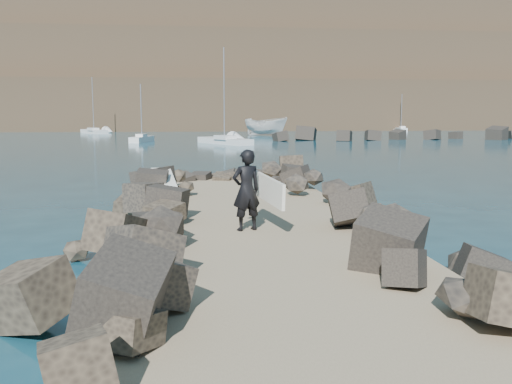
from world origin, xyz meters
TOP-DOWN VIEW (x-y plane):
  - ground at (0.00, 0.00)m, footprint 800.00×800.00m
  - jetty at (0.00, -2.00)m, footprint 6.00×26.00m
  - riprap_left at (-2.90, -1.50)m, footprint 2.60×22.00m
  - riprap_right at (2.90, -1.50)m, footprint 2.60×22.00m
  - breakwater_secondary at (35.00, 55.00)m, footprint 52.00×4.00m
  - headland at (10.00, 160.00)m, footprint 360.00×140.00m
  - surfboard_resting at (-2.36, 4.31)m, footprint 1.05×2.72m
  - boat_imported at (9.94, 71.72)m, footprint 7.38×6.13m
  - surfer_with_board at (-0.17, -1.06)m, footprint 1.14×2.33m
  - sailboat_f at (37.28, 87.77)m, footprint 2.05×5.74m
  - sailboat_b at (-7.04, 53.02)m, footprint 2.56×5.61m
  - sailboat_e at (-17.11, 81.94)m, footprint 5.39×7.52m
  - sailboat_c at (2.22, 47.90)m, footprint 5.74×8.74m
  - headland_buildings at (16.81, 152.19)m, footprint 137.50×30.50m

SIDE VIEW (x-z plane):
  - ground at x=0.00m, z-range 0.00..0.00m
  - jetty at x=0.00m, z-range 0.00..0.60m
  - sailboat_c at x=2.22m, z-range -4.88..5.57m
  - sailboat_e at x=-17.11m, z-range -4.28..4.97m
  - sailboat_f at x=37.28m, z-range -3.11..3.81m
  - sailboat_b at x=-7.04m, z-range -3.04..3.74m
  - riprap_left at x=-2.90m, z-range 0.00..1.00m
  - riprap_right at x=2.90m, z-range 0.00..1.00m
  - breakwater_secondary at x=35.00m, z-range 0.00..1.20m
  - surfboard_resting at x=-2.36m, z-range 1.00..1.09m
  - boat_imported at x=9.94m, z-range 0.00..2.74m
  - surfer_with_board at x=-0.17m, z-range 0.61..2.52m
  - headland at x=10.00m, z-range 0.00..32.00m
  - headland_buildings at x=16.81m, z-range 31.47..36.47m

